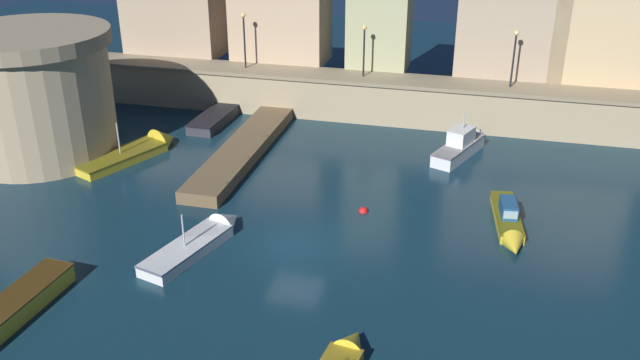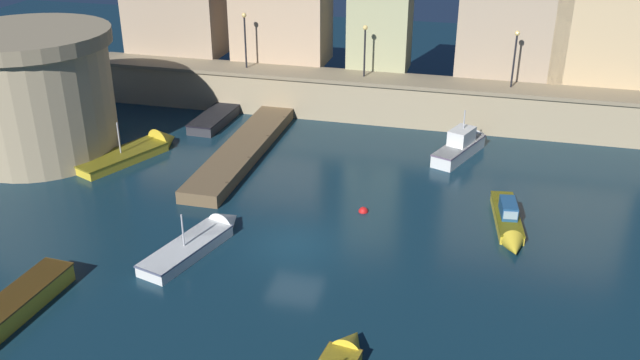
% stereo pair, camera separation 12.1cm
% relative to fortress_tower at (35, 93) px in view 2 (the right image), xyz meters
% --- Properties ---
extents(ground_plane, '(97.05, 97.05, 0.00)m').
position_rel_fortress_tower_xyz_m(ground_plane, '(17.64, -6.74, -3.76)').
color(ground_plane, '#112D3D').
extents(quay_wall, '(39.74, 2.89, 2.93)m').
position_rel_fortress_tower_xyz_m(quay_wall, '(17.64, 10.73, -2.28)').
color(quay_wall, tan).
rests_on(quay_wall, ground).
extents(old_town_backdrop, '(36.98, 5.82, 9.21)m').
position_rel_fortress_tower_xyz_m(old_town_backdrop, '(19.89, 14.26, 2.88)').
color(old_town_backdrop, tan).
rests_on(old_town_backdrop, ground).
extents(fortress_tower, '(9.49, 9.49, 7.41)m').
position_rel_fortress_tower_xyz_m(fortress_tower, '(0.00, 0.00, 0.00)').
color(fortress_tower, tan).
rests_on(fortress_tower, ground).
extents(pier_dock, '(2.27, 13.75, 0.70)m').
position_rel_fortress_tower_xyz_m(pier_dock, '(11.71, 2.56, -3.41)').
color(pier_dock, brown).
rests_on(pier_dock, ground).
extents(quay_lamp_0, '(0.32, 0.32, 3.78)m').
position_rel_fortress_tower_xyz_m(quay_lamp_0, '(9.11, 10.73, 1.65)').
color(quay_lamp_0, black).
rests_on(quay_lamp_0, quay_wall).
extents(quay_lamp_1, '(0.32, 0.32, 3.41)m').
position_rel_fortress_tower_xyz_m(quay_lamp_1, '(17.40, 10.73, 1.44)').
color(quay_lamp_1, black).
rests_on(quay_lamp_1, quay_wall).
extents(quay_lamp_2, '(0.32, 0.32, 3.60)m').
position_rel_fortress_tower_xyz_m(quay_lamp_2, '(26.90, 10.73, 1.55)').
color(quay_lamp_2, black).
rests_on(quay_lamp_2, quay_wall).
extents(moored_boat_0, '(3.11, 6.46, 2.56)m').
position_rel_fortress_tower_xyz_m(moored_boat_0, '(13.51, -7.73, -3.46)').
color(moored_boat_0, white).
rests_on(moored_boat_0, ground).
extents(moored_boat_1, '(4.43, 7.13, 3.04)m').
position_rel_fortress_tower_xyz_m(moored_boat_1, '(5.66, 1.15, -3.46)').
color(moored_boat_1, gold).
rests_on(moored_boat_1, ground).
extents(moored_boat_2, '(1.81, 5.99, 1.45)m').
position_rel_fortress_tower_xyz_m(moored_boat_2, '(27.18, -2.83, -3.40)').
color(moored_boat_2, gold).
rests_on(moored_boat_2, ground).
extents(moored_boat_3, '(1.94, 6.52, 1.63)m').
position_rel_fortress_tower_xyz_m(moored_boat_3, '(8.07, 8.33, -3.40)').
color(moored_boat_3, '#333338').
rests_on(moored_boat_3, ground).
extents(moored_boat_5, '(3.38, 6.05, 3.03)m').
position_rel_fortress_tower_xyz_m(moored_boat_5, '(24.46, 6.15, -3.18)').
color(moored_boat_5, white).
rests_on(moored_boat_5, ground).
extents(mooring_buoy_0, '(0.49, 0.49, 0.49)m').
position_rel_fortress_tower_xyz_m(mooring_buoy_0, '(20.08, -2.74, -3.76)').
color(mooring_buoy_0, red).
rests_on(mooring_buoy_0, ground).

